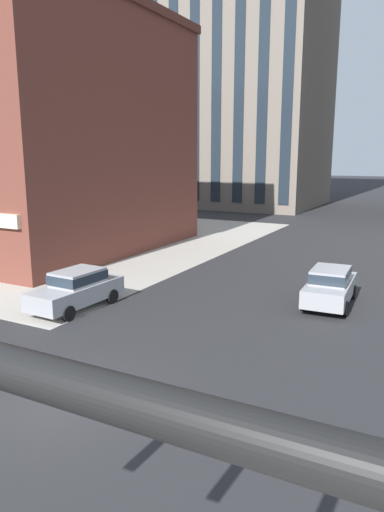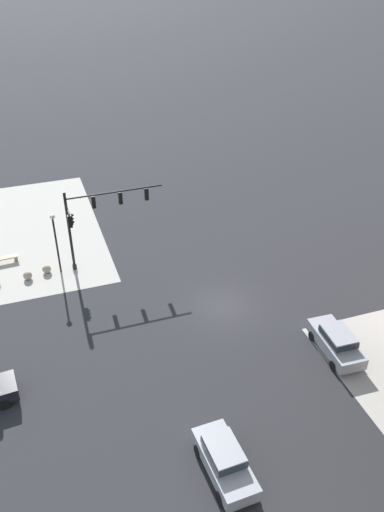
# 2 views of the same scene
# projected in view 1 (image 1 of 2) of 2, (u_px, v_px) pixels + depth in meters

# --- Properties ---
(ground_plane) EXTENTS (320.00, 320.00, 0.00)m
(ground_plane) POSITION_uv_depth(u_px,v_px,m) (54.00, 403.00, 12.70)
(ground_plane) COLOR #262628
(sidewalk_far_corner) EXTENTS (32.00, 32.00, 0.02)m
(sidewalk_far_corner) POSITION_uv_depth(u_px,v_px,m) (45.00, 236.00, 39.11)
(sidewalk_far_corner) COLOR #A8A399
(sidewalk_far_corner) RESTS_ON ground
(car_main_southbound_near) EXTENTS (2.03, 4.47, 1.68)m
(car_main_southbound_near) POSITION_uv_depth(u_px,v_px,m) (77.00, 288.00, 20.41)
(car_main_southbound_near) COLOR #99999E
(car_main_southbound_near) RESTS_ON ground
(car_main_southbound_far) EXTENTS (2.04, 4.47, 1.68)m
(car_main_southbound_far) POSITION_uv_depth(u_px,v_px,m) (330.00, 285.00, 20.89)
(car_main_southbound_far) COLOR #99999E
(car_main_southbound_far) RESTS_ON ground
(storefront_block_near_corner) EXTENTS (20.02, 18.55, 16.20)m
(storefront_block_near_corner) POSITION_uv_depth(u_px,v_px,m) (20.00, 133.00, 34.36)
(storefront_block_near_corner) COLOR brown
(storefront_block_near_corner) RESTS_ON ground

